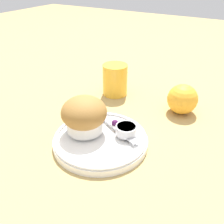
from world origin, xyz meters
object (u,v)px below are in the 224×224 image
Objects in this scene: muffin at (84,115)px; juice_glass at (115,80)px; orange_fruit at (182,99)px; butter_knife at (113,124)px.

juice_glass is at bearing 103.25° from muffin.
butter_knife is at bearing -122.48° from orange_fruit.
muffin is at bearing -76.75° from juice_glass.
butter_knife is (0.04, 0.05, -0.03)m from muffin.
juice_glass is at bearing 178.36° from orange_fruit.
orange_fruit is (0.14, 0.21, -0.02)m from muffin.
juice_glass reaches higher than orange_fruit.
muffin is 1.09× the size of juice_glass.
orange_fruit is (0.10, 0.16, 0.02)m from butter_knife.
juice_glass is (-0.20, 0.01, 0.01)m from orange_fruit.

